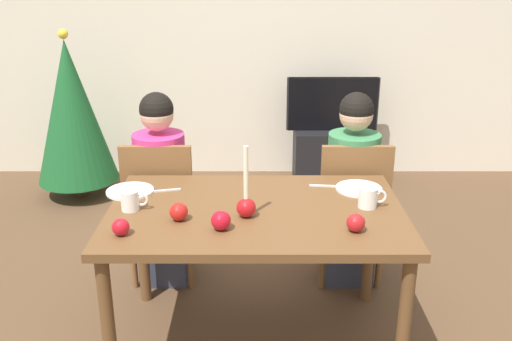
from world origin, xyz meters
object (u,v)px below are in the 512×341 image
object	(u,v)px
apple_far_edge	(356,223)
mug_right	(368,197)
apple_by_left_plate	(179,212)
apple_by_right_mug	(121,227)
person_left_child	(162,193)
chair_left	(161,204)
chair_right	(352,204)
apple_near_candle	(221,221)
plate_right	(359,189)
person_right_child	(351,193)
candle_centerpiece	(246,203)
christmas_tree	(72,112)
plate_left	(130,191)
tv	(333,104)
tv_stand	(330,156)
mug_left	(131,200)
dining_table	(256,225)

from	to	relation	value
apple_far_edge	mug_right	bearing A→B (deg)	68.33
apple_by_left_plate	apple_far_edge	xyz separation A→B (m)	(0.78, -0.11, -0.00)
apple_by_right_mug	person_left_child	bearing A→B (deg)	88.93
person_left_child	apple_by_left_plate	world-z (taller)	person_left_child
chair_left	chair_right	bearing A→B (deg)	0.00
apple_near_candle	apple_far_edge	bearing A→B (deg)	-1.62
plate_right	apple_by_left_plate	distance (m)	0.95
person_right_child	apple_near_candle	bearing A→B (deg)	-129.74
person_right_child	candle_centerpiece	world-z (taller)	person_right_child
christmas_tree	plate_left	world-z (taller)	christmas_tree
chair_right	tv	xyz separation A→B (m)	(0.09, 1.69, 0.20)
tv_stand	plate_right	distance (m)	2.13
plate_left	apple_near_candle	size ratio (longest dim) A/B	2.74
chair_left	christmas_tree	distance (m)	1.68
candle_centerpiece	apple_by_left_plate	distance (m)	0.31
apple_near_candle	apple_far_edge	distance (m)	0.58
person_right_child	apple_by_left_plate	bearing A→B (deg)	-139.99
person_right_child	tv_stand	world-z (taller)	person_right_child
mug_left	apple_near_candle	world-z (taller)	mug_left
tv_stand	christmas_tree	xyz separation A→B (m)	(-2.15, -0.31, 0.48)
chair_left	plate_left	distance (m)	0.48
mug_right	apple_by_right_mug	size ratio (longest dim) A/B	1.78
tv	apple_by_left_plate	size ratio (longest dim) A/B	9.40
chair_right	christmas_tree	distance (m)	2.48
mug_right	apple_by_left_plate	distance (m)	0.90
plate_left	christmas_tree	bearing A→B (deg)	115.46
plate_left	apple_by_right_mug	size ratio (longest dim) A/B	3.16
person_right_child	mug_left	xyz separation A→B (m)	(-1.15, -0.65, 0.23)
person_left_child	person_right_child	world-z (taller)	same
christmas_tree	plate_left	xyz separation A→B (m)	(0.85, -1.78, 0.04)
dining_table	tv_stand	xyz separation A→B (m)	(0.66, 2.30, -0.43)
apple_far_edge	apple_by_right_mug	bearing A→B (deg)	-177.98
apple_by_left_plate	apple_far_edge	world-z (taller)	apple_by_left_plate
person_left_child	apple_near_candle	xyz separation A→B (m)	(0.41, -0.86, 0.22)
apple_far_edge	tv_stand	bearing A→B (deg)	84.86
chair_left	candle_centerpiece	xyz separation A→B (m)	(0.51, -0.70, 0.31)
mug_left	tv	bearing A→B (deg)	61.65
person_right_child	candle_centerpiece	size ratio (longest dim) A/B	3.45
plate_left	apple_near_candle	world-z (taller)	apple_near_candle
tv	apple_far_edge	bearing A→B (deg)	-95.14
tv	mug_right	world-z (taller)	tv
candle_centerpiece	apple_by_right_mug	xyz separation A→B (m)	(-0.53, -0.19, -0.03)
christmas_tree	apple_by_right_mug	size ratio (longest dim) A/B	18.17
tv	mug_left	distance (m)	2.63
dining_table	candle_centerpiece	size ratio (longest dim) A/B	4.12
person_left_child	apple_by_right_mug	bearing A→B (deg)	-91.07
dining_table	apple_near_candle	bearing A→B (deg)	-124.37
chair_left	apple_by_right_mug	world-z (taller)	chair_left
chair_left	mug_right	size ratio (longest dim) A/B	6.69
chair_left	apple_by_right_mug	xyz separation A→B (m)	(-0.02, -0.88, 0.28)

